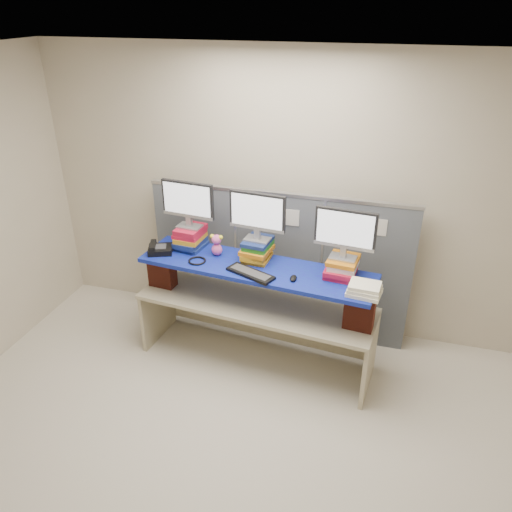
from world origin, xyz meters
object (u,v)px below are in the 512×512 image
(desk, at_px, (256,314))
(monitor_right, at_px, (345,231))
(blue_board, at_px, (256,268))
(monitor_center, at_px, (257,214))
(desk_phone, at_px, (159,249))
(monitor_left, at_px, (188,202))
(keyboard, at_px, (251,273))

(desk, height_order, monitor_right, monitor_right)
(blue_board, height_order, monitor_right, monitor_right)
(monitor_center, relative_size, desk_phone, 1.86)
(monitor_left, bearing_deg, monitor_center, -0.00)
(desk, xyz_separation_m, blue_board, (0.00, 0.00, 0.49))
(blue_board, height_order, keyboard, keyboard)
(monitor_left, relative_size, desk_phone, 1.86)
(desk_phone, bearing_deg, keyboard, -31.42)
(monitor_right, distance_m, keyboard, 0.87)
(monitor_left, bearing_deg, desk, -9.47)
(desk, height_order, monitor_center, monitor_center)
(monitor_right, bearing_deg, monitor_left, 180.00)
(desk, height_order, blue_board, blue_board)
(monitor_center, height_order, keyboard, monitor_center)
(desk, height_order, monitor_left, monitor_left)
(monitor_left, bearing_deg, keyboard, -20.96)
(keyboard, bearing_deg, monitor_right, 37.79)
(monitor_right, relative_size, desk_phone, 1.86)
(desk, distance_m, desk_phone, 1.08)
(blue_board, xyz_separation_m, monitor_left, (-0.69, 0.19, 0.48))
(monitor_left, distance_m, keyboard, 0.89)
(blue_board, distance_m, monitor_right, 0.86)
(monitor_left, height_order, monitor_right, monitor_left)
(monitor_center, bearing_deg, monitor_left, 180.00)
(blue_board, xyz_separation_m, monitor_center, (-0.02, 0.12, 0.46))
(blue_board, height_order, monitor_center, monitor_center)
(monitor_left, relative_size, monitor_center, 1.00)
(desk, distance_m, monitor_center, 0.96)
(monitor_center, height_order, desk_phone, monitor_center)
(desk, height_order, keyboard, keyboard)
(monitor_right, xyz_separation_m, keyboard, (-0.74, -0.20, -0.40))
(monitor_right, bearing_deg, keyboard, -158.97)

